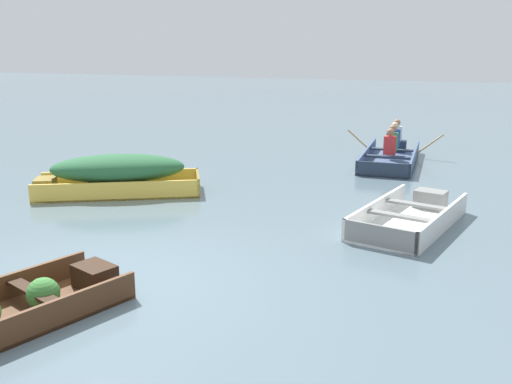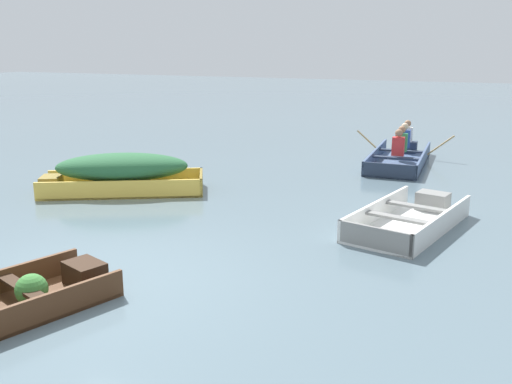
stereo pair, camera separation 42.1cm
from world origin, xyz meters
name	(u,v)px [view 1 (the left image)]	position (x,y,z in m)	size (l,w,h in m)	color
ground_plane	(108,283)	(0.00, 0.00, 0.00)	(80.00, 80.00, 0.00)	slate
dinghy_dark_varnish_foreground	(2,312)	(-0.43, -1.28, 0.14)	(1.96, 2.89, 0.41)	#4C2D19
skiff_yellow_near_moored	(117,172)	(-2.25, 3.74, 0.44)	(3.27, 2.36, 0.78)	#E5BC47
skiff_white_mid_moored	(412,217)	(3.32, 3.67, 0.12)	(1.76, 2.78, 0.35)	white
rowboat_slate_blue_with_crew	(391,153)	(2.42, 8.74, 0.22)	(2.43, 3.29, 0.90)	#475B7F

